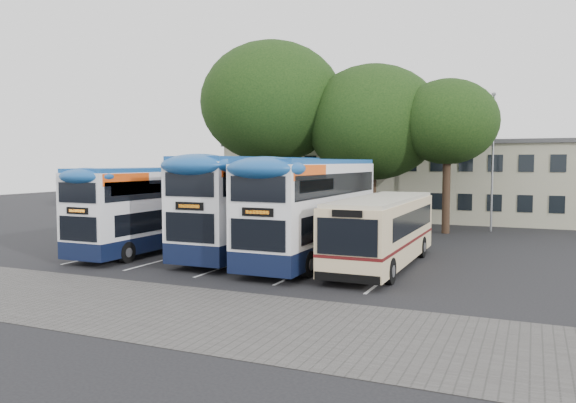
{
  "coord_description": "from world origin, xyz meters",
  "views": [
    {
      "loc": [
        8.52,
        -19.13,
        4.58
      ],
      "look_at": [
        -2.08,
        5.0,
        2.73
      ],
      "focal_mm": 35.0,
      "sensor_mm": 36.0,
      "label": 1
    }
  ],
  "objects_px": {
    "tree_left": "(272,102)",
    "tree_right": "(448,122)",
    "tree_mid": "(373,123)",
    "bus_single": "(383,227)",
    "bus_dd_right": "(313,205)",
    "lamp_post": "(493,154)",
    "bus_dd_mid": "(255,200)",
    "bus_dd_left": "(152,205)"
  },
  "relations": [
    {
      "from": "tree_left",
      "to": "tree_right",
      "type": "relative_size",
      "value": 1.33
    },
    {
      "from": "tree_mid",
      "to": "bus_single",
      "type": "relative_size",
      "value": 1.1
    },
    {
      "from": "bus_dd_right",
      "to": "tree_mid",
      "type": "bearing_deg",
      "value": 93.54
    },
    {
      "from": "lamp_post",
      "to": "tree_left",
      "type": "relative_size",
      "value": 0.69
    },
    {
      "from": "lamp_post",
      "to": "bus_dd_mid",
      "type": "distance_m",
      "value": 17.62
    },
    {
      "from": "bus_dd_left",
      "to": "bus_dd_mid",
      "type": "height_order",
      "value": "bus_dd_mid"
    },
    {
      "from": "tree_left",
      "to": "bus_dd_right",
      "type": "relative_size",
      "value": 1.16
    },
    {
      "from": "tree_mid",
      "to": "lamp_post",
      "type": "bearing_deg",
      "value": 10.27
    },
    {
      "from": "tree_left",
      "to": "bus_dd_right",
      "type": "distance_m",
      "value": 15.85
    },
    {
      "from": "tree_mid",
      "to": "tree_right",
      "type": "bearing_deg",
      "value": -8.31
    },
    {
      "from": "bus_single",
      "to": "bus_dd_right",
      "type": "bearing_deg",
      "value": 178.46
    },
    {
      "from": "lamp_post",
      "to": "tree_mid",
      "type": "height_order",
      "value": "tree_mid"
    },
    {
      "from": "tree_mid",
      "to": "bus_single",
      "type": "distance_m",
      "value": 15.3
    },
    {
      "from": "tree_right",
      "to": "bus_dd_mid",
      "type": "distance_m",
      "value": 14.9
    },
    {
      "from": "tree_right",
      "to": "bus_dd_mid",
      "type": "xyz_separation_m",
      "value": [
        -7.65,
        -11.99,
        -4.46
      ]
    },
    {
      "from": "tree_left",
      "to": "bus_single",
      "type": "xyz_separation_m",
      "value": [
        11.23,
        -12.33,
        -7.09
      ]
    },
    {
      "from": "tree_mid",
      "to": "bus_dd_right",
      "type": "relative_size",
      "value": 0.99
    },
    {
      "from": "bus_dd_left",
      "to": "bus_single",
      "type": "bearing_deg",
      "value": 2.48
    },
    {
      "from": "bus_dd_mid",
      "to": "bus_dd_right",
      "type": "distance_m",
      "value": 3.54
    },
    {
      "from": "tree_right",
      "to": "bus_dd_left",
      "type": "xyz_separation_m",
      "value": [
        -12.84,
        -13.41,
        -4.75
      ]
    },
    {
      "from": "tree_left",
      "to": "bus_dd_mid",
      "type": "distance_m",
      "value": 13.72
    },
    {
      "from": "lamp_post",
      "to": "tree_left",
      "type": "distance_m",
      "value": 15.43
    },
    {
      "from": "tree_right",
      "to": "tree_mid",
      "type": "bearing_deg",
      "value": 171.69
    },
    {
      "from": "tree_right",
      "to": "bus_dd_right",
      "type": "bearing_deg",
      "value": -108.19
    },
    {
      "from": "bus_dd_left",
      "to": "bus_single",
      "type": "relative_size",
      "value": 1.01
    },
    {
      "from": "bus_dd_right",
      "to": "bus_single",
      "type": "distance_m",
      "value": 3.44
    },
    {
      "from": "tree_left",
      "to": "bus_single",
      "type": "height_order",
      "value": "tree_left"
    },
    {
      "from": "lamp_post",
      "to": "tree_right",
      "type": "relative_size",
      "value": 0.92
    },
    {
      "from": "lamp_post",
      "to": "bus_single",
      "type": "distance_m",
      "value": 15.78
    },
    {
      "from": "tree_mid",
      "to": "bus_dd_mid",
      "type": "bearing_deg",
      "value": -101.58
    },
    {
      "from": "lamp_post",
      "to": "bus_dd_right",
      "type": "distance_m",
      "value": 16.6
    },
    {
      "from": "bus_dd_left",
      "to": "tree_right",
      "type": "bearing_deg",
      "value": 46.24
    },
    {
      "from": "tree_mid",
      "to": "bus_dd_left",
      "type": "relative_size",
      "value": 1.09
    },
    {
      "from": "bus_dd_mid",
      "to": "bus_dd_right",
      "type": "height_order",
      "value": "bus_dd_mid"
    },
    {
      "from": "tree_left",
      "to": "tree_mid",
      "type": "relative_size",
      "value": 1.17
    },
    {
      "from": "tree_mid",
      "to": "bus_single",
      "type": "bearing_deg",
      "value": -73.01
    },
    {
      "from": "tree_left",
      "to": "tree_right",
      "type": "height_order",
      "value": "tree_left"
    },
    {
      "from": "lamp_post",
      "to": "bus_dd_left",
      "type": "xyz_separation_m",
      "value": [
        -15.46,
        -15.54,
        -2.72
      ]
    },
    {
      "from": "bus_dd_mid",
      "to": "bus_single",
      "type": "height_order",
      "value": "bus_dd_mid"
    },
    {
      "from": "tree_right",
      "to": "bus_single",
      "type": "height_order",
      "value": "tree_right"
    },
    {
      "from": "bus_single",
      "to": "bus_dd_mid",
      "type": "bearing_deg",
      "value": 172.37
    },
    {
      "from": "tree_left",
      "to": "bus_dd_right",
      "type": "xyz_separation_m",
      "value": [
        7.9,
        -12.25,
        -6.22
      ]
    }
  ]
}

